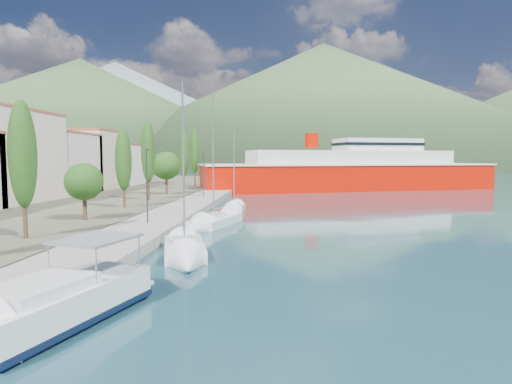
{
  "coord_description": "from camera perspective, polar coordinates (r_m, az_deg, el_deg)",
  "views": [
    {
      "loc": [
        2.11,
        -19.04,
        6.14
      ],
      "look_at": [
        0.0,
        14.0,
        3.5
      ],
      "focal_mm": 30.0,
      "sensor_mm": 36.0,
      "label": 1
    }
  ],
  "objects": [
    {
      "name": "ground",
      "position": [
        139.2,
        2.79,
        2.03
      ],
      "size": [
        1400.0,
        1400.0,
        0.0
      ],
      "primitive_type": "plane",
      "color": "#1D434C"
    },
    {
      "name": "motor_cruiser",
      "position": [
        16.86,
        -28.95,
        -15.16
      ],
      "size": [
        5.68,
        10.49,
        3.72
      ],
      "color": "black",
      "rests_on": "ground"
    },
    {
      "name": "sailboat_mid",
      "position": [
        37.38,
        -6.88,
        -4.42
      ],
      "size": [
        5.0,
        9.89,
        13.77
      ],
      "color": "silver",
      "rests_on": "ground"
    },
    {
      "name": "lamp_posts",
      "position": [
        37.11,
        -13.78,
        1.25
      ],
      "size": [
        0.15,
        46.59,
        6.06
      ],
      "color": "#2D2D33",
      "rests_on": "quay"
    },
    {
      "name": "hills_far",
      "position": [
        656.09,
        15.92,
        10.62
      ],
      "size": [
        1480.0,
        900.0,
        180.0
      ],
      "color": "slate",
      "rests_on": "ground"
    },
    {
      "name": "ferry",
      "position": [
        84.89,
        12.49,
        2.64
      ],
      "size": [
        58.05,
        28.93,
        11.34
      ],
      "color": "#C71001",
      "rests_on": "ground"
    },
    {
      "name": "hills_near",
      "position": [
        405.42,
        17.62,
        10.44
      ],
      "size": [
        1010.0,
        520.0,
        115.0
      ],
      "color": "#3F5B35",
      "rests_on": "ground"
    },
    {
      "name": "sailboat_far",
      "position": [
        48.08,
        -3.08,
        -2.44
      ],
      "size": [
        2.24,
        6.87,
        10.08
      ],
      "color": "silver",
      "rests_on": "ground"
    },
    {
      "name": "tree_row",
      "position": [
        55.95,
        -14.54,
        4.11
      ],
      "size": [
        4.2,
        64.45,
        11.27
      ],
      "color": "#47301E",
      "rests_on": "land_strip"
    },
    {
      "name": "sailboat_near",
      "position": [
        25.96,
        -9.38,
        -8.47
      ],
      "size": [
        4.51,
        8.54,
        11.76
      ],
      "color": "silver",
      "rests_on": "ground"
    },
    {
      "name": "town_buildings",
      "position": [
        65.53,
        -27.77,
        3.53
      ],
      "size": [
        9.2,
        69.2,
        11.3
      ],
      "color": "beige",
      "rests_on": "land_strip"
    },
    {
      "name": "quay",
      "position": [
        46.75,
        -10.13,
        -2.57
      ],
      "size": [
        5.0,
        88.0,
        0.8
      ],
      "primitive_type": "cube",
      "color": "gray",
      "rests_on": "ground"
    }
  ]
}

